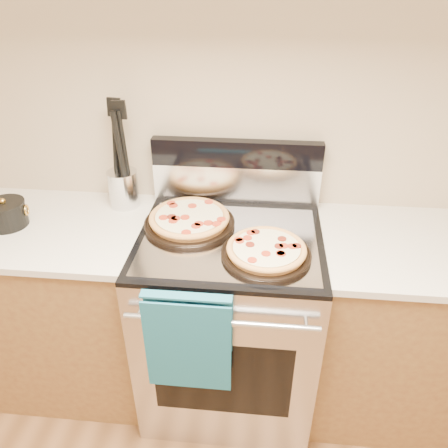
# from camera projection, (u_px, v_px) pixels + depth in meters

# --- Properties ---
(wall_back) EXTENTS (4.00, 0.00, 4.00)m
(wall_back) POSITION_uv_depth(u_px,v_px,m) (238.00, 108.00, 1.87)
(wall_back) COLOR tan
(wall_back) RESTS_ON ground
(range_body) EXTENTS (0.76, 0.68, 0.90)m
(range_body) POSITION_uv_depth(u_px,v_px,m) (229.00, 321.00, 2.04)
(range_body) COLOR #B7B7BC
(range_body) RESTS_ON ground
(oven_window) EXTENTS (0.56, 0.01, 0.40)m
(oven_window) POSITION_uv_depth(u_px,v_px,m) (222.00, 379.00, 1.76)
(oven_window) COLOR black
(oven_window) RESTS_ON range_body
(cooktop) EXTENTS (0.76, 0.68, 0.02)m
(cooktop) POSITION_uv_depth(u_px,v_px,m) (230.00, 239.00, 1.80)
(cooktop) COLOR black
(cooktop) RESTS_ON range_body
(backsplash_lower) EXTENTS (0.76, 0.06, 0.18)m
(backsplash_lower) POSITION_uv_depth(u_px,v_px,m) (236.00, 184.00, 2.01)
(backsplash_lower) COLOR silver
(backsplash_lower) RESTS_ON cooktop
(backsplash_upper) EXTENTS (0.76, 0.06, 0.12)m
(backsplash_upper) POSITION_uv_depth(u_px,v_px,m) (237.00, 153.00, 1.93)
(backsplash_upper) COLOR black
(backsplash_upper) RESTS_ON backsplash_lower
(oven_handle) EXTENTS (0.70, 0.03, 0.03)m
(oven_handle) POSITION_uv_depth(u_px,v_px,m) (221.00, 323.00, 1.54)
(oven_handle) COLOR silver
(oven_handle) RESTS_ON range_body
(dish_towel) EXTENTS (0.32, 0.05, 0.42)m
(dish_towel) POSITION_uv_depth(u_px,v_px,m) (188.00, 340.00, 1.60)
(dish_towel) COLOR #195A7D
(dish_towel) RESTS_ON oven_handle
(foil_sheet) EXTENTS (0.70, 0.55, 0.01)m
(foil_sheet) POSITION_uv_depth(u_px,v_px,m) (230.00, 240.00, 1.77)
(foil_sheet) COLOR gray
(foil_sheet) RESTS_ON cooktop
(cabinet_left) EXTENTS (1.00, 0.62, 0.88)m
(cabinet_left) POSITION_uv_depth(u_px,v_px,m) (52.00, 305.00, 2.15)
(cabinet_left) COLOR brown
(cabinet_left) RESTS_ON ground
(countertop_left) EXTENTS (1.02, 0.64, 0.03)m
(countertop_left) POSITION_uv_depth(u_px,v_px,m) (31.00, 227.00, 1.91)
(countertop_left) COLOR beige
(countertop_left) RESTS_ON cabinet_left
(cabinet_right) EXTENTS (1.00, 0.62, 0.88)m
(cabinet_right) POSITION_uv_depth(u_px,v_px,m) (421.00, 331.00, 2.00)
(cabinet_right) COLOR brown
(cabinet_right) RESTS_ON ground
(countertop_right) EXTENTS (1.02, 0.64, 0.03)m
(countertop_right) POSITION_uv_depth(u_px,v_px,m) (448.00, 249.00, 1.76)
(countertop_right) COLOR beige
(countertop_right) RESTS_ON cabinet_right
(pepperoni_pizza_back) EXTENTS (0.43, 0.43, 0.05)m
(pepperoni_pizza_back) POSITION_uv_depth(u_px,v_px,m) (189.00, 220.00, 1.85)
(pepperoni_pizza_back) COLOR #BB7939
(pepperoni_pizza_back) RESTS_ON foil_sheet
(pepperoni_pizza_front) EXTENTS (0.42, 0.42, 0.05)m
(pepperoni_pizza_front) POSITION_uv_depth(u_px,v_px,m) (266.00, 251.00, 1.66)
(pepperoni_pizza_front) COLOR #BB7939
(pepperoni_pizza_front) RESTS_ON foil_sheet
(utensil_crock) EXTENTS (0.16, 0.16, 0.17)m
(utensil_crock) POSITION_uv_depth(u_px,v_px,m) (124.00, 188.00, 2.00)
(utensil_crock) COLOR silver
(utensil_crock) RESTS_ON countertop_left
(saucepan) EXTENTS (0.20, 0.20, 0.10)m
(saucepan) POSITION_uv_depth(u_px,v_px,m) (7.00, 215.00, 1.87)
(saucepan) COLOR black
(saucepan) RESTS_ON countertop_left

